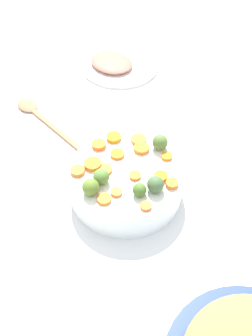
# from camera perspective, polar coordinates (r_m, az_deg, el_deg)

# --- Properties ---
(tabletop) EXTENTS (2.40, 2.40, 0.02)m
(tabletop) POSITION_cam_1_polar(r_m,az_deg,el_deg) (0.96, -1.43, -5.24)
(tabletop) COLOR white
(tabletop) RESTS_ON ground
(serving_bowl_carrots) EXTENTS (0.27, 0.27, 0.08)m
(serving_bowl_carrots) POSITION_cam_1_polar(r_m,az_deg,el_deg) (0.94, -0.00, -1.97)
(serving_bowl_carrots) COLOR white
(serving_bowl_carrots) RESTS_ON tabletop
(carrot_slice_0) EXTENTS (0.05, 0.05, 0.01)m
(carrot_slice_0) POSITION_cam_1_polar(r_m,az_deg,el_deg) (0.91, -6.83, -0.40)
(carrot_slice_0) COLOR orange
(carrot_slice_0) RESTS_ON serving_bowl_carrots
(carrot_slice_1) EXTENTS (0.05, 0.05, 0.01)m
(carrot_slice_1) POSITION_cam_1_polar(r_m,az_deg,el_deg) (0.92, -4.71, 0.53)
(carrot_slice_1) COLOR orange
(carrot_slice_1) RESTS_ON serving_bowl_carrots
(carrot_slice_2) EXTENTS (0.04, 0.04, 0.01)m
(carrot_slice_2) POSITION_cam_1_polar(r_m,az_deg,el_deg) (0.90, 4.92, -1.21)
(carrot_slice_2) COLOR orange
(carrot_slice_2) RESTS_ON serving_bowl_carrots
(carrot_slice_3) EXTENTS (0.04, 0.04, 0.01)m
(carrot_slice_3) POSITION_cam_1_polar(r_m,az_deg,el_deg) (0.90, 1.29, -1.10)
(carrot_slice_3) COLOR orange
(carrot_slice_3) RESTS_ON serving_bowl_carrots
(carrot_slice_4) EXTENTS (0.03, 0.03, 0.01)m
(carrot_slice_4) POSITION_cam_1_polar(r_m,az_deg,el_deg) (0.85, 2.82, -5.38)
(carrot_slice_4) COLOR orange
(carrot_slice_4) RESTS_ON serving_bowl_carrots
(carrot_slice_5) EXTENTS (0.05, 0.05, 0.01)m
(carrot_slice_5) POSITION_cam_1_polar(r_m,az_deg,el_deg) (0.98, 1.69, 4.01)
(carrot_slice_5) COLOR orange
(carrot_slice_5) RESTS_ON serving_bowl_carrots
(carrot_slice_6) EXTENTS (0.05, 0.05, 0.01)m
(carrot_slice_6) POSITION_cam_1_polar(r_m,az_deg,el_deg) (0.98, -1.75, 4.33)
(carrot_slice_6) COLOR orange
(carrot_slice_6) RESTS_ON serving_bowl_carrots
(carrot_slice_7) EXTENTS (0.04, 0.04, 0.01)m
(carrot_slice_7) POSITION_cam_1_polar(r_m,az_deg,el_deg) (0.95, 5.77, 1.65)
(carrot_slice_7) COLOR orange
(carrot_slice_7) RESTS_ON serving_bowl_carrots
(carrot_slice_8) EXTENTS (0.03, 0.03, 0.01)m
(carrot_slice_8) POSITION_cam_1_polar(r_m,az_deg,el_deg) (0.87, -1.36, -3.43)
(carrot_slice_8) COLOR orange
(carrot_slice_8) RESTS_ON serving_bowl_carrots
(carrot_slice_9) EXTENTS (0.04, 0.04, 0.01)m
(carrot_slice_9) POSITION_cam_1_polar(r_m,az_deg,el_deg) (0.97, -3.85, 3.27)
(carrot_slice_9) COLOR orange
(carrot_slice_9) RESTS_ON serving_bowl_carrots
(carrot_slice_10) EXTENTS (0.05, 0.05, 0.01)m
(carrot_slice_10) POSITION_cam_1_polar(r_m,az_deg,el_deg) (0.91, -2.97, -0.20)
(carrot_slice_10) COLOR orange
(carrot_slice_10) RESTS_ON serving_bowl_carrots
(carrot_slice_11) EXTENTS (0.05, 0.05, 0.01)m
(carrot_slice_11) POSITION_cam_1_polar(r_m,az_deg,el_deg) (0.95, -1.23, 1.95)
(carrot_slice_11) COLOR orange
(carrot_slice_11) RESTS_ON serving_bowl_carrots
(carrot_slice_12) EXTENTS (0.04, 0.04, 0.01)m
(carrot_slice_12) POSITION_cam_1_polar(r_m,az_deg,el_deg) (0.86, -3.11, -4.37)
(carrot_slice_12) COLOR orange
(carrot_slice_12) RESTS_ON serving_bowl_carrots
(carrot_slice_13) EXTENTS (0.04, 0.04, 0.01)m
(carrot_slice_13) POSITION_cam_1_polar(r_m,az_deg,el_deg) (0.96, 2.19, 2.78)
(carrot_slice_13) COLOR orange
(carrot_slice_13) RESTS_ON serving_bowl_carrots
(carrot_slice_14) EXTENTS (0.03, 0.03, 0.01)m
(carrot_slice_14) POSITION_cam_1_polar(r_m,az_deg,el_deg) (0.89, 6.48, -2.22)
(carrot_slice_14) COLOR orange
(carrot_slice_14) RESTS_ON serving_bowl_carrots
(brussels_sprout_0) EXTENTS (0.04, 0.04, 0.04)m
(brussels_sprout_0) POSITION_cam_1_polar(r_m,az_deg,el_deg) (0.96, 4.82, 3.63)
(brussels_sprout_0) COLOR #557635
(brussels_sprout_0) RESTS_ON serving_bowl_carrots
(brussels_sprout_1) EXTENTS (0.04, 0.04, 0.04)m
(brussels_sprout_1) POSITION_cam_1_polar(r_m,az_deg,el_deg) (0.87, 4.18, -2.32)
(brussels_sprout_1) COLOR #4B6B3F
(brussels_sprout_1) RESTS_ON serving_bowl_carrots
(brussels_sprout_2) EXTENTS (0.04, 0.04, 0.04)m
(brussels_sprout_2) POSITION_cam_1_polar(r_m,az_deg,el_deg) (0.88, -3.51, -1.24)
(brussels_sprout_2) COLOR #5C853A
(brussels_sprout_2) RESTS_ON serving_bowl_carrots
(brussels_sprout_3) EXTENTS (0.03, 0.03, 0.03)m
(brussels_sprout_3) POSITION_cam_1_polar(r_m,az_deg,el_deg) (0.86, 1.93, -3.10)
(brussels_sprout_3) COLOR #4C742B
(brussels_sprout_3) RESTS_ON serving_bowl_carrots
(brussels_sprout_4) EXTENTS (0.04, 0.04, 0.04)m
(brussels_sprout_4) POSITION_cam_1_polar(r_m,az_deg,el_deg) (0.86, -5.00, -2.71)
(brussels_sprout_4) COLOR olive
(brussels_sprout_4) RESTS_ON serving_bowl_carrots
(wooden_spoon) EXTENTS (0.29, 0.15, 0.01)m
(wooden_spoon) POSITION_cam_1_polar(r_m,az_deg,el_deg) (1.19, -12.23, 7.35)
(wooden_spoon) COLOR #B57954
(wooden_spoon) RESTS_ON tabletop
(ham_plate) EXTENTS (0.25, 0.25, 0.01)m
(ham_plate) POSITION_cam_1_polar(r_m,az_deg,el_deg) (1.37, -0.83, 14.40)
(ham_plate) COLOR white
(ham_plate) RESTS_ON tabletop
(ham_slice_main) EXTENTS (0.18, 0.16, 0.02)m
(ham_slice_main) POSITION_cam_1_polar(r_m,az_deg,el_deg) (1.35, -2.07, 14.68)
(ham_slice_main) COLOR #CA7360
(ham_slice_main) RESTS_ON ham_plate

